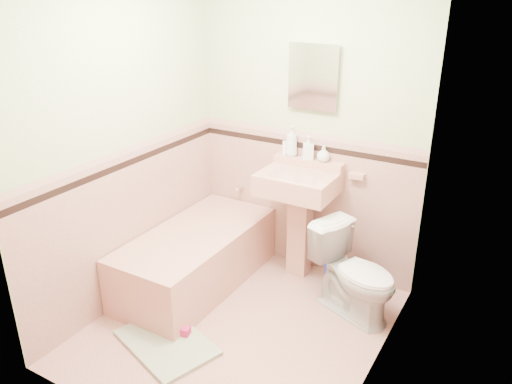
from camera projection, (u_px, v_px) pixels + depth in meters
The scene contains 31 objects.
floor at pixel (239, 326), 3.80m from camera, with size 2.20×2.20×0.00m, color tan.
wall_back at pixel (307, 131), 4.20m from camera, with size 2.50×2.50×0.00m, color #F3E1C6.
wall_front at pixel (116, 236), 2.44m from camera, with size 2.50×2.50×0.00m, color #F3E1C6.
wall_left at pixel (124, 147), 3.79m from camera, with size 2.50×2.50×0.00m, color #F3E1C6.
wall_right at pixel (386, 200), 2.86m from camera, with size 2.50×2.50×0.00m, color #F3E1C6.
wainscot_back at pixel (304, 203), 4.44m from camera, with size 2.00×2.00×0.00m, color tan.
wainscot_front at pixel (131, 343), 2.70m from camera, with size 2.00×2.00×0.00m, color tan.
wainscot_left at pixel (133, 225), 4.03m from camera, with size 2.20×2.20×0.00m, color tan.
wainscot_right at pixel (374, 296), 3.11m from camera, with size 2.20×2.20×0.00m, color tan.
accent_back at pixel (306, 146), 4.24m from camera, with size 2.00×2.00×0.00m, color black.
accent_front at pixel (121, 258), 2.51m from camera, with size 2.00×2.00×0.00m, color black.
accent_left at pixel (128, 163), 3.83m from camera, with size 2.20×2.20×0.00m, color black.
accent_right at pixel (381, 220), 2.92m from camera, with size 2.20×2.20×0.00m, color black.
cap_back at pixel (306, 135), 4.20m from camera, with size 2.00×2.00×0.00m, color tan.
cap_front at pixel (119, 240), 2.47m from camera, with size 2.00×2.00×0.00m, color tan.
cap_left at pixel (126, 151), 3.79m from camera, with size 2.20×2.20×0.00m, color tan.
cap_right at pixel (383, 204), 2.88m from camera, with size 2.20×2.20×0.00m, color tan.
bathtub at pixel (196, 259), 4.27m from camera, with size 0.70×1.50×0.45m, color tan.
tub_faucet at pixel (241, 187), 4.69m from camera, with size 0.04×0.04×0.12m, color silver.
sink at pixel (297, 226), 4.28m from camera, with size 0.61×0.50×0.96m, color tan, non-canonical shape.
sink_faucet at pixel (306, 169), 4.21m from camera, with size 0.02×0.02×0.10m, color silver.
medicine_cabinet at pixel (314, 77), 3.98m from camera, with size 0.40×0.04×0.50m, color white.
soap_dish at pixel (357, 176), 4.07m from camera, with size 0.12×0.07×0.04m, color tan.
soap_bottle_left at pixel (292, 141), 4.24m from camera, with size 0.10×0.10×0.26m, color #B2B2B2.
soap_bottle_mid at pixel (308, 148), 4.18m from camera, with size 0.09×0.09×0.20m, color #B2B2B2.
soap_bottle_right at pixel (323, 154), 4.13m from camera, with size 0.10×0.10×0.13m, color #B2B2B2.
tube at pixel (285, 148), 4.30m from camera, with size 0.04×0.04×0.12m, color white.
toilet at pixel (356, 273), 3.82m from camera, with size 0.39×0.69×0.71m, color white.
bucket at pixel (336, 275), 4.25m from camera, with size 0.22×0.22×0.22m, color #1F2EB6, non-canonical shape.
bath_mat at pixel (167, 343), 3.60m from camera, with size 0.71×0.47×0.03m, color #98AA8D.
shoe at pixel (180, 330), 3.66m from camera, with size 0.15×0.07×0.06m, color #BF1E59.
Camera 1 is at (1.68, -2.64, 2.38)m, focal length 35.46 mm.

